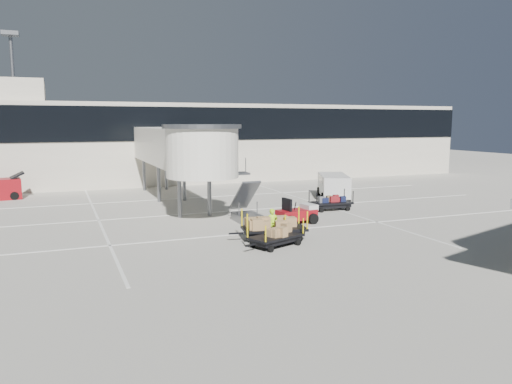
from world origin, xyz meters
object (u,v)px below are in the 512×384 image
Objects in this scene: suitcase_cart at (331,203)px; box_cart_near at (276,237)px; baggage_tug at (297,214)px; minivan at (333,184)px; ground_worker at (272,224)px; box_cart_far at (272,228)px.

box_cart_near is at bearing -130.09° from suitcase_cart.
box_cart_near is at bearing -133.71° from baggage_tug.
baggage_tug is at bearing -108.73° from minivan.
ground_worker is (-3.06, -3.16, 0.23)m from baggage_tug.
baggage_tug reaches higher than box_cart_far.
box_cart_near is 0.63× the size of minivan.
suitcase_cart reaches higher than box_cart_near.
baggage_tug reaches higher than box_cart_near.
box_cart_far is at bearing -140.29° from baggage_tug.
minivan is (10.45, 11.45, 0.53)m from box_cart_far.
ground_worker is (-7.30, -6.42, 0.31)m from suitcase_cart.
ground_worker is at bearing 68.25° from box_cart_far.
suitcase_cart is (4.25, 3.25, -0.08)m from baggage_tug.
box_cart_far is (-7.44, -6.64, 0.13)m from suitcase_cart.
minivan reaches higher than box_cart_near.
minivan is (10.85, 12.88, 0.65)m from box_cart_near.
suitcase_cart is 5.71m from minivan.
baggage_tug reaches higher than suitcase_cart.
box_cart_far is at bearing -134.16° from suitcase_cart.
baggage_tug is 4.40m from ground_worker.
box_cart_far is 15.51m from minivan.
box_cart_far reaches higher than suitcase_cart.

